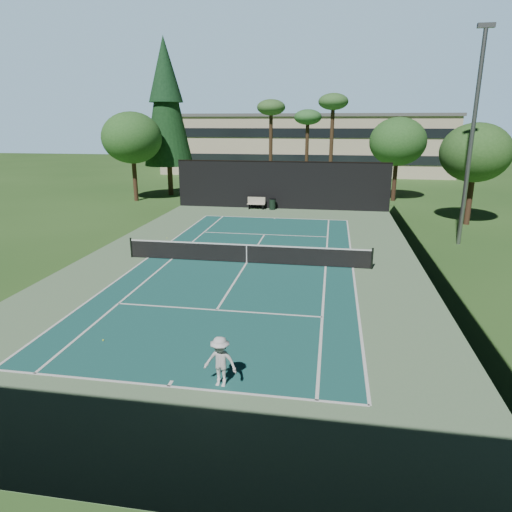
{
  "coord_description": "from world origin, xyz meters",
  "views": [
    {
      "loc": [
        4.25,
        -22.51,
        7.09
      ],
      "look_at": [
        1.0,
        -3.0,
        1.3
      ],
      "focal_mm": 32.0,
      "sensor_mm": 36.0,
      "label": 1
    }
  ],
  "objects": [
    {
      "name": "ground",
      "position": [
        0.0,
        0.0,
        0.0
      ],
      "size": [
        160.0,
        160.0,
        0.0
      ],
      "primitive_type": "plane",
      "color": "#2D5921",
      "rests_on": "ground"
    },
    {
      "name": "apron_slab",
      "position": [
        0.0,
        0.0,
        0.01
      ],
      "size": [
        18.0,
        32.0,
        0.01
      ],
      "primitive_type": "cube",
      "color": "#65885F",
      "rests_on": "ground"
    },
    {
      "name": "court_surface",
      "position": [
        0.0,
        0.0,
        0.01
      ],
      "size": [
        10.97,
        23.77,
        0.01
      ],
      "primitive_type": "cube",
      "color": "#1B5752",
      "rests_on": "ground"
    },
    {
      "name": "court_lines",
      "position": [
        0.0,
        0.0,
        0.02
      ],
      "size": [
        11.07,
        23.87,
        0.01
      ],
      "color": "white",
      "rests_on": "ground"
    },
    {
      "name": "tennis_net",
      "position": [
        0.0,
        0.0,
        0.56
      ],
      "size": [
        12.9,
        0.1,
        1.1
      ],
      "color": "black",
      "rests_on": "ground"
    },
    {
      "name": "fence",
      "position": [
        0.0,
        0.06,
        2.01
      ],
      "size": [
        18.04,
        32.05,
        4.03
      ],
      "color": "black",
      "rests_on": "ground"
    },
    {
      "name": "player",
      "position": [
        1.43,
        -11.56,
        0.74
      ],
      "size": [
        1.02,
        0.66,
        1.48
      ],
      "primitive_type": "imported",
      "rotation": [
        0.0,
        0.0,
        -0.12
      ],
      "color": "silver",
      "rests_on": "ground"
    },
    {
      "name": "tennis_ball_a",
      "position": [
        -3.14,
        -9.57,
        0.03
      ],
      "size": [
        0.06,
        0.06,
        0.06
      ],
      "primitive_type": "sphere",
      "color": "#CEF337",
      "rests_on": "ground"
    },
    {
      "name": "tennis_ball_b",
      "position": [
        -4.22,
        1.77,
        0.03
      ],
      "size": [
        0.07,
        0.07,
        0.07
      ],
      "primitive_type": "sphere",
      "color": "#CFE534",
      "rests_on": "ground"
    },
    {
      "name": "tennis_ball_c",
      "position": [
        -0.15,
        3.24,
        0.03
      ],
      "size": [
        0.06,
        0.06,
        0.06
      ],
      "primitive_type": "sphere",
      "color": "#DEEC35",
      "rests_on": "ground"
    },
    {
      "name": "tennis_ball_d",
      "position": [
        -6.0,
        4.39,
        0.03
      ],
      "size": [
        0.06,
        0.06,
        0.06
      ],
      "primitive_type": "sphere",
      "color": "#E1EF36",
      "rests_on": "ground"
    },
    {
      "name": "park_bench",
      "position": [
        -2.06,
        15.48,
        0.55
      ],
      "size": [
        1.5,
        0.45,
        1.02
      ],
      "color": "beige",
      "rests_on": "ground"
    },
    {
      "name": "trash_bin",
      "position": [
        -0.67,
        15.48,
        0.48
      ],
      "size": [
        0.56,
        0.56,
        0.95
      ],
      "color": "black",
      "rests_on": "ground"
    },
    {
      "name": "pine_tree",
      "position": [
        -12.0,
        22.0,
        9.55
      ],
      "size": [
        4.8,
        4.8,
        15.0
      ],
      "color": "#47321E",
      "rests_on": "ground"
    },
    {
      "name": "palm_a",
      "position": [
        -2.0,
        24.0,
        8.19
      ],
      "size": [
        2.8,
        2.8,
        9.32
      ],
      "color": "#402C1B",
      "rests_on": "ground"
    },
    {
      "name": "palm_b",
      "position": [
        1.5,
        26.0,
        7.36
      ],
      "size": [
        2.8,
        2.8,
        8.42
      ],
      "color": "#3F2B1B",
      "rests_on": "ground"
    },
    {
      "name": "palm_c",
      "position": [
        4.0,
        23.0,
        8.6
      ],
      "size": [
        2.8,
        2.8,
        9.77
      ],
      "color": "#442F1D",
      "rests_on": "ground"
    },
    {
      "name": "decid_tree_a",
      "position": [
        10.0,
        22.0,
        5.42
      ],
      "size": [
        5.12,
        5.12,
        7.62
      ],
      "color": "#3F281B",
      "rests_on": "ground"
    },
    {
      "name": "decid_tree_b",
      "position": [
        14.0,
        12.0,
        5.08
      ],
      "size": [
        4.8,
        4.8,
        7.14
      ],
      "color": "#492F1F",
      "rests_on": "ground"
    },
    {
      "name": "decid_tree_c",
      "position": [
        -14.0,
        18.0,
        5.76
      ],
      "size": [
        5.44,
        5.44,
        8.09
      ],
      "color": "#4B3020",
      "rests_on": "ground"
    },
    {
      "name": "campus_building",
      "position": [
        0.0,
        45.98,
        4.21
      ],
      "size": [
        40.5,
        12.5,
        8.3
      ],
      "color": "beige",
      "rests_on": "ground"
    },
    {
      "name": "light_pole",
      "position": [
        12.0,
        6.0,
        6.46
      ],
      "size": [
        0.9,
        0.25,
        12.22
      ],
      "color": "gray",
      "rests_on": "ground"
    }
  ]
}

